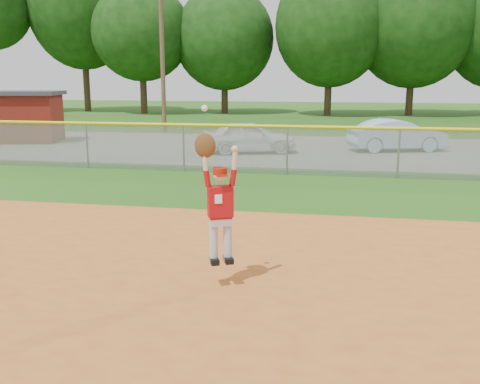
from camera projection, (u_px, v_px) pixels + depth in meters
name	position (u px, v px, depth m)	size (l,w,h in m)	color
ground	(212.00, 307.00, 7.10)	(120.00, 120.00, 0.00)	#224E12
parking_strip	(301.00, 149.00, 22.47)	(44.00, 10.00, 0.03)	slate
car_white_a	(249.00, 137.00, 21.20)	(1.49, 3.69, 1.26)	white
car_blue	(397.00, 135.00, 21.73)	(1.36, 3.89, 1.28)	#95BFDF
utility_shed	(27.00, 116.00, 24.67)	(3.62, 3.09, 2.36)	#54130C
outfield_fence	(287.00, 147.00, 16.52)	(40.06, 0.10, 1.55)	gray
power_lines	(332.00, 43.00, 27.07)	(19.40, 0.24, 9.00)	#4C3823
tree_line	(336.00, 18.00, 41.75)	(62.37, 13.00, 14.43)	#422D1C
ballplayer	(218.00, 200.00, 7.47)	(0.60, 0.36, 2.24)	silver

